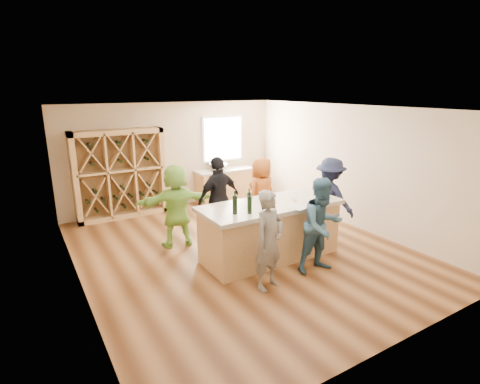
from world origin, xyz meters
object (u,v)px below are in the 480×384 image
person_far_right (261,194)px  wine_bottle_b (250,205)px  person_near_left (269,240)px  sink (218,167)px  wine_bottle_c (249,201)px  tasting_counter_base (270,232)px  wine_rack (120,174)px  person_server (329,198)px  person_far_left (176,205)px  person_far_mid (219,198)px  wine_bottle_d (264,202)px  wine_bottle_a (235,205)px  person_near_right (322,226)px

person_far_right → wine_bottle_b: bearing=32.6°
person_near_left → person_far_right: 2.69m
sink → wine_bottle_c: 4.09m
person_far_right → tasting_counter_base: bearing=44.5°
sink → person_far_right: bearing=-93.8°
wine_rack → person_server: (3.52, -3.62, -0.23)m
wine_bottle_b → person_far_left: size_ratio=0.18×
wine_bottle_b → person_far_mid: (0.28, 1.65, -0.34)m
tasting_counter_base → wine_bottle_d: bearing=-142.4°
wine_bottle_a → wine_bottle_d: 0.55m
person_far_left → person_server: bearing=167.4°
wine_bottle_a → person_near_left: person_near_left is taller
sink → person_near_right: size_ratio=0.32×
tasting_counter_base → wine_bottle_d: wine_bottle_d is taller
wine_bottle_c → person_near_left: (-0.16, -0.85, -0.41)m
person_near_left → person_server: (2.40, 1.13, 0.05)m
wine_bottle_b → wine_bottle_c: (0.13, 0.21, -0.01)m
wine_bottle_b → person_server: bearing=11.7°
person_far_mid → person_far_left: 0.94m
wine_bottle_d → person_far_left: (-0.97, 1.70, -0.37)m
person_far_left → wine_bottle_a: bearing=114.6°
sink → tasting_counter_base: size_ratio=0.21×
wine_bottle_a → person_far_left: 1.71m
wine_bottle_c → sink: bearing=69.8°
sink → wine_bottle_d: 4.20m
tasting_counter_base → wine_bottle_a: size_ratio=7.79×
person_far_left → person_far_mid: bearing=-174.9°
person_far_left → wine_bottle_c: bearing=127.0°
sink → wine_bottle_c: (-1.41, -3.83, 0.22)m
person_far_right → person_far_left: 2.04m
person_far_mid → wine_bottle_a: bearing=61.4°
wine_bottle_c → wine_bottle_d: wine_bottle_d is taller
person_near_left → sink: bearing=54.1°
wine_bottle_c → person_near_right: (0.96, -0.85, -0.38)m
sink → wine_bottle_b: size_ratio=1.76×
wine_rack → person_server: size_ratio=1.26×
wine_bottle_a → person_far_mid: (0.51, 1.54, -0.35)m
person_far_right → person_server: bearing=112.8°
wine_bottle_c → person_server: person_server is taller
tasting_counter_base → wine_bottle_b: (-0.66, -0.29, 0.73)m
sink → person_near_right: 4.71m
wine_bottle_d → sink: bearing=73.0°
tasting_counter_base → wine_bottle_a: wine_bottle_a is taller
wine_bottle_c → wine_bottle_b: bearing=-120.7°
person_near_left → person_far_left: 2.45m
wine_bottle_b → person_far_left: bearing=110.8°
wine_bottle_b → person_far_left: (-0.66, 1.73, -0.37)m
wine_bottle_c → person_far_mid: person_far_mid is taller
wine_bottle_b → wine_bottle_d: (0.31, 0.03, -0.00)m
person_near_right → person_server: person_server is taller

